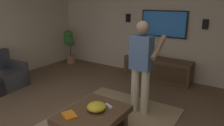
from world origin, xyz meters
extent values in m
cube|color=#C6B299|center=(3.18, 0.00, 1.34)|extent=(0.10, 6.58, 2.68)
cube|color=#38383D|center=(0.39, 2.64, 0.20)|extent=(0.87, 0.87, 0.40)
cube|color=#38383D|center=(0.71, 2.67, 0.28)|extent=(0.23, 0.81, 0.56)
cube|color=#513823|center=(0.12, -0.20, 0.35)|extent=(1.00, 0.80, 0.10)
cylinder|color=#513823|center=(0.54, -0.52, 0.15)|extent=(0.07, 0.07, 0.30)
cylinder|color=#513823|center=(0.54, 0.12, 0.15)|extent=(0.07, 0.07, 0.30)
cube|color=#513823|center=(2.85, -0.11, 0.28)|extent=(0.44, 1.70, 0.55)
cube|color=#412C1C|center=(2.63, -0.11, 0.28)|extent=(0.01, 1.56, 0.39)
cube|color=black|center=(3.09, -0.11, 1.39)|extent=(0.05, 1.16, 0.65)
cube|color=blue|center=(3.07, -0.11, 1.39)|extent=(0.01, 1.10, 0.59)
cylinder|color=#C6B793|center=(1.12, -0.57, 0.41)|extent=(0.14, 0.14, 0.82)
cylinder|color=#C6B793|center=(1.13, -0.37, 0.41)|extent=(0.14, 0.14, 0.82)
cube|color=slate|center=(1.12, -0.47, 1.11)|extent=(0.24, 0.37, 0.58)
sphere|color=#997056|center=(1.12, -0.47, 1.53)|extent=(0.22, 0.22, 0.22)
cylinder|color=#997056|center=(1.29, -0.70, 1.20)|extent=(0.48, 0.11, 0.37)
cylinder|color=#997056|center=(1.31, -0.26, 1.20)|extent=(0.48, 0.11, 0.37)
cube|color=white|center=(1.50, -0.49, 1.10)|extent=(0.04, 0.05, 0.16)
cylinder|color=#9E6B4C|center=(2.68, 2.74, 0.12)|extent=(0.28, 0.28, 0.24)
cylinder|color=brown|center=(2.68, 2.74, 0.43)|extent=(0.04, 0.04, 0.39)
sphere|color=#2D6B28|center=(2.62, 2.74, 0.76)|extent=(0.28, 0.28, 0.28)
sphere|color=#2D6B28|center=(2.69, 2.81, 0.90)|extent=(0.30, 0.30, 0.30)
sphere|color=#2D6B28|center=(2.57, 2.69, 0.76)|extent=(0.30, 0.30, 0.30)
sphere|color=#2D6B28|center=(2.63, 2.65, 0.68)|extent=(0.21, 0.21, 0.21)
ellipsoid|color=gold|center=(0.18, -0.23, 0.46)|extent=(0.28, 0.28, 0.12)
cube|color=white|center=(0.38, -0.31, 0.41)|extent=(0.10, 0.16, 0.02)
cube|color=orange|center=(-0.16, -0.02, 0.42)|extent=(0.23, 0.26, 0.04)
sphere|color=teal|center=(2.84, 0.07, 0.66)|extent=(0.22, 0.22, 0.22)
cube|color=black|center=(3.10, -1.06, 1.44)|extent=(0.06, 0.12, 0.22)
cube|color=black|center=(3.10, 0.91, 1.48)|extent=(0.06, 0.12, 0.22)
camera|label=1|loc=(-1.98, -1.94, 1.97)|focal=33.59mm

